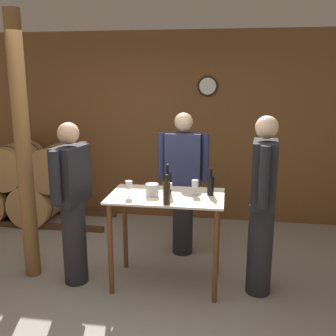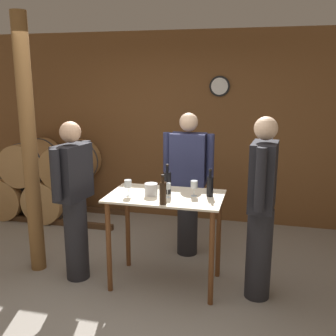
{
  "view_description": "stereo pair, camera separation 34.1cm",
  "coord_description": "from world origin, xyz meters",
  "px_view_note": "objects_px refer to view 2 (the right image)",
  "views": [
    {
      "loc": [
        0.81,
        -3.18,
        2.09
      ],
      "look_at": [
        0.23,
        0.55,
        1.2
      ],
      "focal_mm": 42.0,
      "sensor_mm": 36.0,
      "label": 1
    },
    {
      "loc": [
        1.14,
        -3.12,
        2.09
      ],
      "look_at": [
        0.23,
        0.55,
        1.2
      ],
      "focal_mm": 42.0,
      "sensor_mm": 36.0,
      "label": 2
    }
  ],
  "objects_px": {
    "wooden_post": "(29,149)",
    "wine_glass_near_center": "(168,187)",
    "wine_glass_near_right": "(194,185)",
    "wine_bottle_left": "(163,192)",
    "person_host": "(74,198)",
    "wine_bottle_center": "(210,186)",
    "person_visitor_with_scarf": "(188,182)",
    "ice_bucket": "(151,189)",
    "person_visitor_bearded": "(262,206)",
    "wine_bottle_far_left": "(167,182)",
    "wine_glass_near_left": "(128,184)"
  },
  "relations": [
    {
      "from": "wine_glass_near_left",
      "to": "wine_glass_near_center",
      "type": "distance_m",
      "value": 0.39
    },
    {
      "from": "ice_bucket",
      "to": "wooden_post",
      "type": "bearing_deg",
      "value": 179.29
    },
    {
      "from": "wine_glass_near_left",
      "to": "wine_glass_near_center",
      "type": "relative_size",
      "value": 1.12
    },
    {
      "from": "wine_glass_near_center",
      "to": "person_visitor_with_scarf",
      "type": "height_order",
      "value": "person_visitor_with_scarf"
    },
    {
      "from": "wine_bottle_center",
      "to": "ice_bucket",
      "type": "relative_size",
      "value": 2.15
    },
    {
      "from": "wine_bottle_left",
      "to": "wine_bottle_center",
      "type": "bearing_deg",
      "value": 41.9
    },
    {
      "from": "wine_bottle_center",
      "to": "person_visitor_with_scarf",
      "type": "bearing_deg",
      "value": 117.08
    },
    {
      "from": "ice_bucket",
      "to": "person_visitor_bearded",
      "type": "bearing_deg",
      "value": 0.66
    },
    {
      "from": "ice_bucket",
      "to": "person_visitor_bearded",
      "type": "height_order",
      "value": "person_visitor_bearded"
    },
    {
      "from": "wine_bottle_far_left",
      "to": "wine_glass_near_right",
      "type": "distance_m",
      "value": 0.28
    },
    {
      "from": "wine_glass_near_center",
      "to": "person_host",
      "type": "relative_size",
      "value": 0.09
    },
    {
      "from": "wine_glass_near_left",
      "to": "person_visitor_bearded",
      "type": "height_order",
      "value": "person_visitor_bearded"
    },
    {
      "from": "wine_bottle_far_left",
      "to": "ice_bucket",
      "type": "relative_size",
      "value": 2.36
    },
    {
      "from": "wine_bottle_left",
      "to": "wine_glass_near_right",
      "type": "height_order",
      "value": "wine_bottle_left"
    },
    {
      "from": "wooden_post",
      "to": "wine_glass_near_center",
      "type": "xyz_separation_m",
      "value": [
        1.49,
        -0.04,
        -0.3
      ]
    },
    {
      "from": "wooden_post",
      "to": "person_visitor_with_scarf",
      "type": "bearing_deg",
      "value": 26.87
    },
    {
      "from": "person_host",
      "to": "wine_bottle_far_left",
      "type": "bearing_deg",
      "value": 10.34
    },
    {
      "from": "wine_bottle_left",
      "to": "person_host",
      "type": "bearing_deg",
      "value": 170.46
    },
    {
      "from": "wine_bottle_left",
      "to": "ice_bucket",
      "type": "distance_m",
      "value": 0.3
    },
    {
      "from": "wine_bottle_far_left",
      "to": "person_visitor_with_scarf",
      "type": "relative_size",
      "value": 0.18
    },
    {
      "from": "person_visitor_bearded",
      "to": "wine_bottle_far_left",
      "type": "bearing_deg",
      "value": 174.32
    },
    {
      "from": "wooden_post",
      "to": "person_visitor_bearded",
      "type": "bearing_deg",
      "value": -0.1
    },
    {
      "from": "person_visitor_with_scarf",
      "to": "wine_bottle_center",
      "type": "bearing_deg",
      "value": -62.92
    },
    {
      "from": "person_visitor_with_scarf",
      "to": "wine_glass_near_right",
      "type": "bearing_deg",
      "value": -74.51
    },
    {
      "from": "ice_bucket",
      "to": "person_visitor_with_scarf",
      "type": "distance_m",
      "value": 0.83
    },
    {
      "from": "wooden_post",
      "to": "person_host",
      "type": "relative_size",
      "value": 1.63
    },
    {
      "from": "wooden_post",
      "to": "wine_glass_near_right",
      "type": "relative_size",
      "value": 17.46
    },
    {
      "from": "wooden_post",
      "to": "wine_bottle_left",
      "type": "relative_size",
      "value": 9.75
    },
    {
      "from": "person_visitor_bearded",
      "to": "person_host",
      "type": "bearing_deg",
      "value": -177.56
    },
    {
      "from": "wine_bottle_center",
      "to": "person_visitor_with_scarf",
      "type": "relative_size",
      "value": 0.16
    },
    {
      "from": "ice_bucket",
      "to": "wine_glass_near_right",
      "type": "bearing_deg",
      "value": 10.53
    },
    {
      "from": "wine_glass_near_right",
      "to": "person_host",
      "type": "xyz_separation_m",
      "value": [
        -1.2,
        -0.14,
        -0.18
      ]
    },
    {
      "from": "wooden_post",
      "to": "person_host",
      "type": "distance_m",
      "value": 0.71
    },
    {
      "from": "wooden_post",
      "to": "wine_glass_near_right",
      "type": "height_order",
      "value": "wooden_post"
    },
    {
      "from": "wooden_post",
      "to": "wine_bottle_far_left",
      "type": "height_order",
      "value": "wooden_post"
    },
    {
      "from": "wine_bottle_left",
      "to": "ice_bucket",
      "type": "xyz_separation_m",
      "value": [
        -0.18,
        0.23,
        -0.05
      ]
    },
    {
      "from": "wooden_post",
      "to": "wine_glass_near_center",
      "type": "distance_m",
      "value": 1.52
    },
    {
      "from": "wooden_post",
      "to": "wine_glass_near_right",
      "type": "xyz_separation_m",
      "value": [
        1.73,
        0.06,
        -0.29
      ]
    },
    {
      "from": "wine_bottle_far_left",
      "to": "wine_glass_near_left",
      "type": "distance_m",
      "value": 0.39
    },
    {
      "from": "wooden_post",
      "to": "ice_bucket",
      "type": "bearing_deg",
      "value": -0.71
    },
    {
      "from": "person_visitor_bearded",
      "to": "wine_bottle_center",
      "type": "bearing_deg",
      "value": 168.63
    },
    {
      "from": "wine_glass_near_right",
      "to": "person_visitor_bearded",
      "type": "bearing_deg",
      "value": -5.69
    },
    {
      "from": "wine_bottle_center",
      "to": "ice_bucket",
      "type": "xyz_separation_m",
      "value": [
        -0.56,
        -0.11,
        -0.05
      ]
    },
    {
      "from": "person_host",
      "to": "person_visitor_with_scarf",
      "type": "bearing_deg",
      "value": 40.42
    },
    {
      "from": "wine_glass_near_center",
      "to": "person_visitor_bearded",
      "type": "bearing_deg",
      "value": 2.46
    },
    {
      "from": "wine_glass_near_left",
      "to": "wine_glass_near_right",
      "type": "height_order",
      "value": "wine_glass_near_left"
    },
    {
      "from": "person_host",
      "to": "wine_glass_near_right",
      "type": "bearing_deg",
      "value": 6.75
    },
    {
      "from": "wine_bottle_center",
      "to": "wine_glass_near_right",
      "type": "relative_size",
      "value": 1.75
    },
    {
      "from": "person_host",
      "to": "person_visitor_with_scarf",
      "type": "height_order",
      "value": "person_visitor_with_scarf"
    },
    {
      "from": "wine_glass_near_left",
      "to": "ice_bucket",
      "type": "height_order",
      "value": "wine_glass_near_left"
    }
  ]
}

